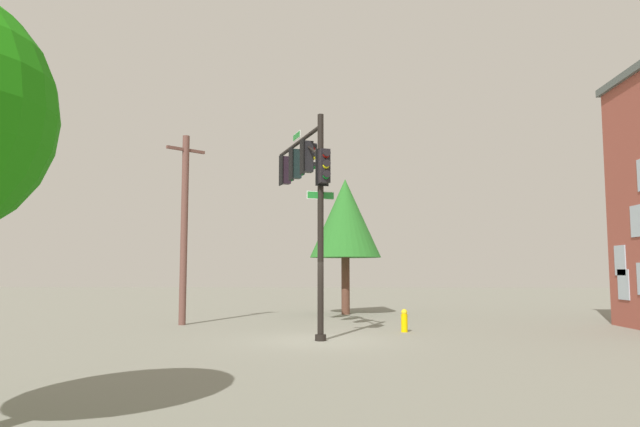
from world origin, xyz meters
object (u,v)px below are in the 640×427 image
signal_pole_assembly (307,179)px  fire_hydrant (404,321)px  tree_mid (345,219)px  utility_pole (184,226)px

signal_pole_assembly → fire_hydrant: 6.27m
tree_mid → signal_pole_assembly: bearing=171.7°
signal_pole_assembly → fire_hydrant: signal_pole_assembly is taller
utility_pole → fire_hydrant: 9.92m
utility_pole → tree_mid: size_ratio=1.14×
signal_pole_assembly → tree_mid: 9.94m
utility_pole → tree_mid: 9.13m
signal_pole_assembly → tree_mid: size_ratio=1.06×
signal_pole_assembly → utility_pole: utility_pole is taller
signal_pole_assembly → tree_mid: (9.82, -1.43, -0.56)m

